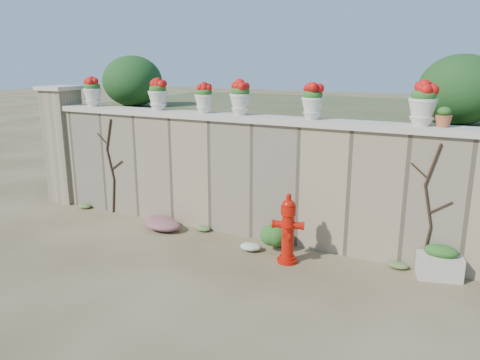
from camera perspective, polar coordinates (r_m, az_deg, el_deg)
The scene contains 21 objects.
ground at distance 7.13m, azimuth -7.50°, elevation -10.64°, with size 80.00×80.00×0.00m, color #4F4127.
stone_wall at distance 8.25m, azimuth -0.59°, elevation 0.35°, with size 8.00×0.40×2.00m, color gray.
wall_cap at distance 8.05m, azimuth -0.61°, elevation 7.62°, with size 8.10×0.52×0.10m, color beige.
gate_pillar at distance 10.74m, azimuth -20.59°, elevation 4.15°, with size 0.72×0.72×2.48m.
raised_fill at distance 11.11m, azimuth 7.20°, elevation 3.92°, with size 9.00×6.00×2.00m, color #384C23.
back_shrub_left at distance 10.81m, azimuth -12.96°, elevation 11.67°, with size 1.30×1.30×1.10m, color #143814.
back_shrub_right at distance 8.28m, azimuth 25.30°, elevation 9.92°, with size 1.30×1.30×1.10m, color #143814.
vine_left at distance 9.60m, azimuth -15.47°, elevation 1.80°, with size 0.60×0.04×1.91m.
vine_right at distance 7.15m, azimuth 22.03°, elevation -3.03°, with size 0.60×0.04×1.91m.
fire_hydrant at distance 7.10m, azimuth 5.87°, elevation -5.89°, with size 0.47×0.34×1.09m.
planter_box at distance 7.27m, azimuth 23.17°, elevation -9.27°, with size 0.66×0.49×0.49m.
green_shrub at distance 7.61m, azimuth 3.71°, elevation -6.41°, with size 0.64×0.57×0.61m, color #1E5119.
magenta_clump at distance 8.74m, azimuth -9.80°, elevation -5.03°, with size 0.93×0.62×0.25m, color #B7246C.
white_flowers at distance 7.64m, azimuth 1.07°, elevation -8.08°, with size 0.45×0.36×0.16m, color white.
urn_pot_0 at distance 9.95m, azimuth -17.54°, elevation 10.19°, with size 0.36×0.36×0.57m.
urn_pot_1 at distance 8.89m, azimuth -9.97°, elevation 10.19°, with size 0.36×0.36×0.57m.
urn_pot_2 at distance 8.33m, azimuth -4.41°, elevation 9.92°, with size 0.33×0.33×0.52m.
urn_pot_3 at distance 7.97m, azimuth 0.05°, elevation 9.95°, with size 0.36×0.36×0.57m.
urn_pot_4 at distance 7.48m, azimuth 8.85°, elevation 9.40°, with size 0.35×0.35×0.55m.
urn_pot_5 at distance 7.13m, azimuth 21.39°, elevation 8.63°, with size 0.40×0.40×0.62m.
terracotta_pot at distance 7.12m, azimuth 23.57°, elevation 6.94°, with size 0.23×0.23×0.27m.
Camera 1 is at (3.76, -5.26, 3.01)m, focal length 35.00 mm.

